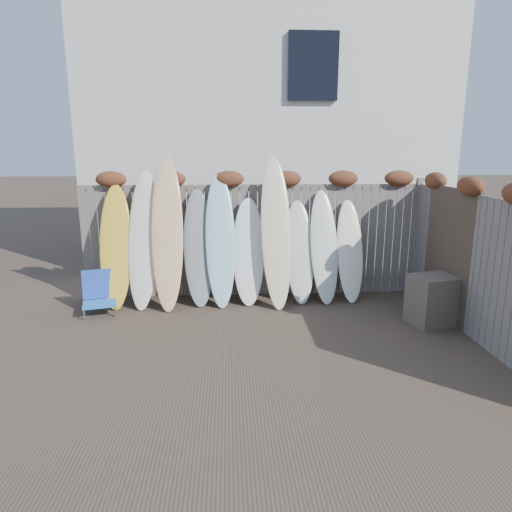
{
  "coord_description": "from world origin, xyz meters",
  "views": [
    {
      "loc": [
        -0.41,
        -5.61,
        2.61
      ],
      "look_at": [
        0.0,
        1.2,
        1.0
      ],
      "focal_mm": 32.0,
      "sensor_mm": 36.0,
      "label": 1
    }
  ],
  "objects": [
    {
      "name": "surfboard_5",
      "position": [
        -0.08,
        1.99,
        0.9
      ],
      "size": [
        0.56,
        0.66,
        1.79
      ],
      "primitive_type": "ellipsoid",
      "rotation": [
        -0.31,
        0.0,
        -0.03
      ],
      "color": "white",
      "rests_on": "ground"
    },
    {
      "name": "surfboard_6",
      "position": [
        0.38,
        1.88,
        1.25
      ],
      "size": [
        0.56,
        0.9,
        2.49
      ],
      "primitive_type": "ellipsoid",
      "rotation": [
        -0.31,
        0.0,
        0.06
      ],
      "color": "beige",
      "rests_on": "ground"
    },
    {
      "name": "right_fence",
      "position": [
        2.99,
        0.25,
        1.14
      ],
      "size": [
        0.28,
        4.4,
        2.24
      ],
      "color": "slate",
      "rests_on": "ground"
    },
    {
      "name": "wooden_crate",
      "position": [
        2.67,
        0.79,
        0.37
      ],
      "size": [
        0.75,
        0.68,
        0.75
      ],
      "primitive_type": "cube",
      "rotation": [
        0.0,
        0.0,
        0.25
      ],
      "color": "#63584A",
      "rests_on": "ground"
    },
    {
      "name": "back_fence",
      "position": [
        0.06,
        2.39,
        1.18
      ],
      "size": [
        6.05,
        0.28,
        2.24
      ],
      "color": "slate",
      "rests_on": "ground"
    },
    {
      "name": "lattice_panel",
      "position": [
        2.98,
        1.04,
        1.02
      ],
      "size": [
        0.12,
        1.36,
        2.04
      ],
      "primitive_type": "cube",
      "rotation": [
        0.0,
        0.0,
        0.05
      ],
      "color": "#2F241C",
      "rests_on": "ground"
    },
    {
      "name": "surfboard_7",
      "position": [
        0.8,
        2.01,
        0.87
      ],
      "size": [
        0.55,
        0.66,
        1.74
      ],
      "primitive_type": "ellipsoid",
      "rotation": [
        -0.31,
        0.0,
        0.07
      ],
      "color": "silver",
      "rests_on": "ground"
    },
    {
      "name": "beach_chair",
      "position": [
        -2.53,
        1.59,
        0.32
      ],
      "size": [
        0.63,
        0.65,
        0.68
      ],
      "color": "blue",
      "rests_on": "ground"
    },
    {
      "name": "surfboard_0",
      "position": [
        -2.3,
        1.95,
        1.02
      ],
      "size": [
        0.55,
        0.74,
        2.04
      ],
      "primitive_type": "ellipsoid",
      "rotation": [
        -0.31,
        0.0,
        0.03
      ],
      "color": "yellow",
      "rests_on": "ground"
    },
    {
      "name": "surfboard_9",
      "position": [
        1.69,
        2.03,
        0.87
      ],
      "size": [
        0.48,
        0.64,
        1.74
      ],
      "primitive_type": "ellipsoid",
      "rotation": [
        -0.31,
        0.0,
        0.04
      ],
      "color": "white",
      "rests_on": "ground"
    },
    {
      "name": "surfboard_1",
      "position": [
        -1.84,
        1.94,
        1.13
      ],
      "size": [
        0.6,
        0.84,
        2.26
      ],
      "primitive_type": "ellipsoid",
      "rotation": [
        -0.31,
        0.0,
        -0.1
      ],
      "color": "white",
      "rests_on": "ground"
    },
    {
      "name": "surfboard_2",
      "position": [
        -1.43,
        1.88,
        1.25
      ],
      "size": [
        0.55,
        0.89,
        2.49
      ],
      "primitive_type": "ellipsoid",
      "rotation": [
        -0.31,
        0.0,
        0.03
      ],
      "color": "#E2B787",
      "rests_on": "ground"
    },
    {
      "name": "surfboard_8",
      "position": [
        1.23,
        2.0,
        0.96
      ],
      "size": [
        0.53,
        0.72,
        1.92
      ],
      "primitive_type": "ellipsoid",
      "rotation": [
        -0.31,
        0.0,
        0.08
      ],
      "color": "silver",
      "rests_on": "ground"
    },
    {
      "name": "surfboard_3",
      "position": [
        -0.93,
        1.99,
        0.97
      ],
      "size": [
        0.57,
        0.73,
        1.95
      ],
      "primitive_type": "ellipsoid",
      "rotation": [
        -0.31,
        0.0,
        0.09
      ],
      "color": "gray",
      "rests_on": "ground"
    },
    {
      "name": "house",
      "position": [
        0.5,
        6.5,
        3.2
      ],
      "size": [
        8.5,
        5.5,
        6.33
      ],
      "color": "silver",
      "rests_on": "ground"
    },
    {
      "name": "ground",
      "position": [
        0.0,
        0.0,
        0.0
      ],
      "size": [
        80.0,
        80.0,
        0.0
      ],
      "primitive_type": "plane",
      "color": "#493A2D"
    },
    {
      "name": "surfboard_4",
      "position": [
        -0.56,
        1.96,
        1.1
      ],
      "size": [
        0.54,
        0.8,
        2.2
      ],
      "primitive_type": "ellipsoid",
      "rotation": [
        -0.31,
        0.0,
        0.05
      ],
      "color": "#9FDAE9",
      "rests_on": "ground"
    }
  ]
}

